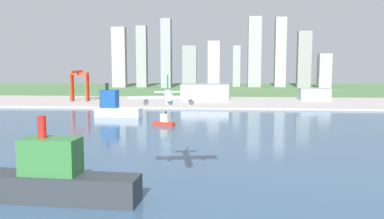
% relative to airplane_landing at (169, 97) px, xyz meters
% --- Properties ---
extents(ground_plane, '(2400.00, 2400.00, 0.00)m').
position_rel_airplane_landing_xyz_m(ground_plane, '(1.72, 157.47, -37.84)').
color(ground_plane, '#4A7341').
extents(water_bay, '(840.00, 360.00, 0.15)m').
position_rel_airplane_landing_xyz_m(water_bay, '(1.72, 97.47, -37.76)').
color(water_bay, '#385675').
rests_on(water_bay, ground).
extents(industrial_pier, '(840.00, 140.00, 2.50)m').
position_rel_airplane_landing_xyz_m(industrial_pier, '(1.72, 347.47, -36.59)').
color(industrial_pier, '#ACA29D').
rests_on(industrial_pier, ground).
extents(airplane_landing, '(33.53, 39.21, 11.49)m').
position_rel_airplane_landing_xyz_m(airplane_landing, '(0.00, 0.00, 0.00)').
color(airplane_landing, white).
extents(container_barge, '(59.98, 17.04, 31.99)m').
position_rel_airplane_landing_xyz_m(container_barge, '(-39.04, -19.84, -29.03)').
color(container_barge, '#2D3338').
rests_on(container_barge, water_bay).
extents(tugboat_small, '(19.18, 11.45, 12.02)m').
position_rel_airplane_landing_xyz_m(tugboat_small, '(-25.52, 163.72, -34.23)').
color(tugboat_small, '#B22D1E').
rests_on(tugboat_small, water_bay).
extents(ferry_boat, '(45.50, 17.72, 31.68)m').
position_rel_airplane_landing_xyz_m(ferry_boat, '(-80.74, 216.77, -28.56)').
color(ferry_boat, white).
rests_on(ferry_boat, water_bay).
extents(port_crane_red, '(22.36, 36.75, 38.95)m').
position_rel_airplane_landing_xyz_m(port_crane_red, '(-158.27, 337.10, -7.75)').
color(port_crane_red, red).
rests_on(port_crane_red, industrial_pier).
extents(warehouse_main, '(62.58, 30.37, 20.84)m').
position_rel_airplane_landing_xyz_m(warehouse_main, '(-0.52, 366.55, -24.90)').
color(warehouse_main, silver).
rests_on(warehouse_main, industrial_pier).
extents(warehouse_annex, '(38.55, 22.92, 15.59)m').
position_rel_airplane_landing_xyz_m(warehouse_annex, '(140.93, 372.86, -27.52)').
color(warehouse_annex, '#99BCD1').
rests_on(warehouse_annex, industrial_pier).
extents(distant_skyline, '(443.12, 69.16, 145.59)m').
position_rel_airplane_landing_xyz_m(distant_skyline, '(20.14, 683.15, 22.47)').
color(distant_skyline, '#A3A0A9').
rests_on(distant_skyline, ground).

